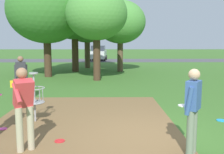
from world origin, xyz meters
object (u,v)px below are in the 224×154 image
(frisbee_by_tee, at_px, (3,129))
(player_foreground_watching, at_px, (24,104))
(frisbee_mid_grass, at_px, (60,141))
(player_waiting_right, at_px, (193,107))
(frisbee_near_basket, at_px, (221,120))
(tree_near_right, at_px, (120,22))
(parked_car_leftmost, at_px, (98,53))
(tree_mid_left, at_px, (46,11))
(tree_mid_right, at_px, (74,8))
(tree_far_left, at_px, (87,18))
(player_throwing, at_px, (21,76))
(tree_mid_center, at_px, (96,14))
(disc_golf_basket, at_px, (32,95))

(frisbee_by_tee, bearing_deg, player_foreground_watching, -52.03)
(player_foreground_watching, bearing_deg, frisbee_mid_grass, 37.09)
(player_waiting_right, distance_m, frisbee_near_basket, 2.85)
(tree_near_right, distance_m, parked_car_leftmost, 12.78)
(frisbee_near_basket, xyz_separation_m, tree_mid_left, (-7.13, 9.52, 4.19))
(player_waiting_right, xyz_separation_m, tree_mid_left, (-5.56, 11.69, 3.24))
(frisbee_near_basket, bearing_deg, tree_mid_right, 114.69)
(player_foreground_watching, distance_m, tree_far_left, 17.62)
(parked_car_leftmost, bearing_deg, frisbee_near_basket, -79.78)
(player_waiting_right, relative_size, tree_mid_left, 0.27)
(player_foreground_watching, height_order, tree_mid_right, tree_mid_right)
(player_throwing, distance_m, player_waiting_right, 6.83)
(player_foreground_watching, relative_size, parked_car_leftmost, 0.40)
(player_foreground_watching, relative_size, tree_far_left, 0.27)
(player_foreground_watching, distance_m, frisbee_near_basket, 5.36)
(tree_far_left, bearing_deg, tree_mid_center, -81.14)
(player_throwing, relative_size, tree_far_left, 0.27)
(player_foreground_watching, bearing_deg, frisbee_by_tee, 127.97)
(tree_mid_left, distance_m, tree_mid_center, 3.67)
(disc_golf_basket, height_order, player_throwing, player_throwing)
(player_throwing, xyz_separation_m, tree_mid_right, (0.75, 9.92, 3.78))
(player_foreground_watching, bearing_deg, tree_mid_center, 84.04)
(frisbee_mid_grass, bearing_deg, frisbee_near_basket, 18.84)
(parked_car_leftmost, bearing_deg, disc_golf_basket, -91.98)
(tree_mid_left, bearing_deg, tree_mid_right, 64.90)
(disc_golf_basket, distance_m, player_throwing, 2.80)
(parked_car_leftmost, bearing_deg, player_waiting_right, -83.86)
(player_waiting_right, height_order, frisbee_near_basket, player_waiting_right)
(frisbee_by_tee, bearing_deg, player_waiting_right, -19.42)
(player_foreground_watching, xyz_separation_m, tree_mid_left, (-2.22, 11.45, 3.22))
(player_throwing, bearing_deg, frisbee_mid_grass, -61.54)
(disc_golf_basket, xyz_separation_m, player_throwing, (-1.16, 2.54, 0.21))
(player_waiting_right, relative_size, tree_mid_right, 0.24)
(tree_mid_right, bearing_deg, frisbee_by_tee, -90.74)
(tree_near_right, bearing_deg, frisbee_near_basket, -79.55)
(tree_mid_left, relative_size, tree_far_left, 0.98)
(frisbee_mid_grass, xyz_separation_m, tree_near_right, (1.99, 13.99, 3.71))
(frisbee_mid_grass, bearing_deg, tree_mid_center, 87.45)
(frisbee_by_tee, distance_m, parked_car_leftmost, 25.50)
(disc_golf_basket, bearing_deg, tree_mid_left, 100.76)
(frisbee_by_tee, distance_m, tree_mid_center, 9.53)
(player_throwing, distance_m, tree_near_right, 11.14)
(player_foreground_watching, bearing_deg, player_throwing, 109.39)
(frisbee_by_tee, xyz_separation_m, tree_mid_left, (-1.22, 10.16, 4.19))
(frisbee_mid_grass, height_order, tree_far_left, tree_far_left)
(disc_golf_basket, bearing_deg, tree_mid_center, 79.57)
(tree_mid_center, height_order, tree_far_left, tree_far_left)
(disc_golf_basket, xyz_separation_m, player_foreground_watching, (0.42, -1.96, 0.23))
(tree_mid_center, bearing_deg, tree_far_left, 98.86)
(player_foreground_watching, relative_size, player_throwing, 1.00)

